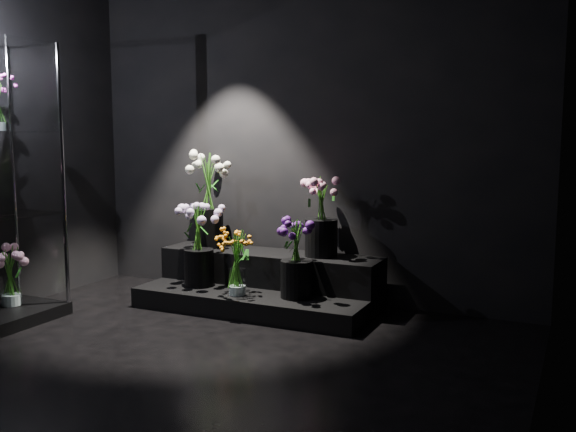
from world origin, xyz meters
The scene contains 10 objects.
floor centered at (0.00, 0.00, 0.00)m, with size 4.00×4.00×0.00m, color black.
wall_back centered at (0.00, 2.00, 1.40)m, with size 4.00×4.00×0.00m, color black.
wall_right centered at (2.00, 0.00, 1.40)m, with size 4.00×4.00×0.00m, color black.
display_riser centered at (-0.17, 1.62, 0.17)m, with size 1.89×0.84×0.42m.
bouquet_orange_bells centered at (-0.23, 1.28, 0.42)m, with size 0.33×0.33×0.50m.
bouquet_lilac centered at (-0.67, 1.42, 0.56)m, with size 0.43×0.43×0.69m.
bouquet_purple centered at (0.22, 1.41, 0.50)m, with size 0.38×0.38×0.63m.
bouquet_cream_roses centered at (-0.76, 1.74, 0.89)m, with size 0.47×0.47×0.80m.
bouquet_pink_roses centered at (0.27, 1.77, 0.78)m, with size 0.37×0.37×0.64m.
bouquet_case_base_pink centered at (-1.76, 0.48, 0.34)m, with size 0.42×0.42×0.47m.
Camera 1 is at (2.18, -2.94, 1.40)m, focal length 40.00 mm.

